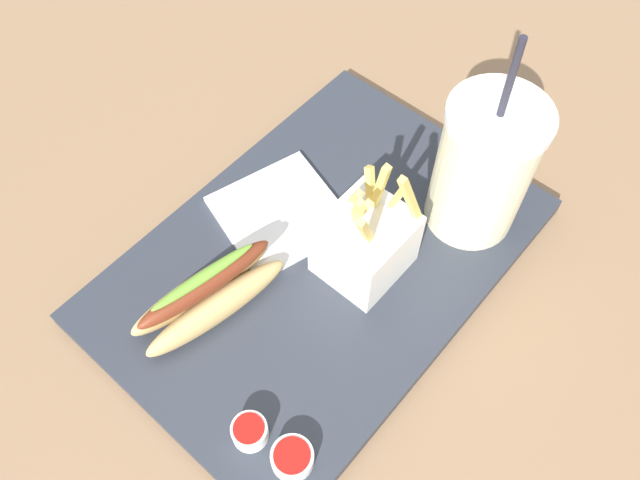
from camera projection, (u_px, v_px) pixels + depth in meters
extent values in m
cube|color=#8C6B4C|center=(320.00, 269.00, 0.70)|extent=(2.40, 2.40, 0.02)
cube|color=#2D333D|center=(320.00, 260.00, 0.69)|extent=(0.46, 0.32, 0.02)
cylinder|color=beige|center=(482.00, 172.00, 0.64)|extent=(0.10, 0.10, 0.15)
cylinder|color=white|center=(501.00, 117.00, 0.58)|extent=(0.10, 0.10, 0.01)
cylinder|color=#262633|center=(510.00, 81.00, 0.53)|extent=(0.01, 0.01, 0.10)
cube|color=white|center=(365.00, 244.00, 0.64)|extent=(0.08, 0.08, 0.08)
cube|color=#E5C660|center=(368.00, 231.00, 0.58)|extent=(0.04, 0.02, 0.09)
cube|color=#E5C660|center=(354.00, 198.00, 0.61)|extent=(0.03, 0.03, 0.06)
cube|color=#E5C660|center=(397.00, 198.00, 0.60)|extent=(0.02, 0.03, 0.07)
cube|color=#E5C660|center=(411.00, 202.00, 0.59)|extent=(0.04, 0.02, 0.09)
cube|color=#E5C660|center=(379.00, 190.00, 0.59)|extent=(0.01, 0.02, 0.08)
cube|color=#E5C660|center=(360.00, 213.00, 0.59)|extent=(0.02, 0.03, 0.08)
cube|color=#E5C660|center=(357.00, 210.00, 0.60)|extent=(0.03, 0.03, 0.07)
cube|color=#E5C660|center=(371.00, 197.00, 0.62)|extent=(0.02, 0.03, 0.06)
ellipsoid|color=tan|center=(202.00, 287.00, 0.64)|extent=(0.16, 0.05, 0.04)
ellipsoid|color=tan|center=(217.00, 307.00, 0.63)|extent=(0.16, 0.05, 0.04)
ellipsoid|color=maroon|center=(205.00, 283.00, 0.61)|extent=(0.15, 0.05, 0.02)
ellipsoid|color=#6B9E33|center=(203.00, 277.00, 0.60)|extent=(0.11, 0.03, 0.01)
cylinder|color=white|center=(292.00, 458.00, 0.56)|extent=(0.04, 0.04, 0.02)
cylinder|color=#B2140F|center=(292.00, 456.00, 0.55)|extent=(0.03, 0.03, 0.01)
cylinder|color=white|center=(250.00, 432.00, 0.57)|extent=(0.03, 0.03, 0.02)
cylinder|color=#B2140F|center=(249.00, 429.00, 0.56)|extent=(0.03, 0.03, 0.01)
cube|color=white|center=(280.00, 213.00, 0.70)|extent=(0.15, 0.15, 0.01)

